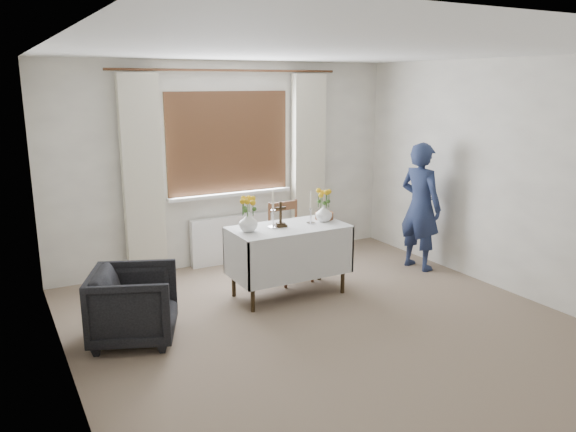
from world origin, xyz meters
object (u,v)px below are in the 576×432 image
object	(u,v)px
person	(420,206)
flower_vase_right	(324,213)
wooden_cross	(281,214)
flower_vase_left	(248,222)
altar_table	(289,261)
armchair	(134,305)
wooden_chair	(291,243)

from	to	relation	value
person	flower_vase_right	world-z (taller)	person
wooden_cross	flower_vase_left	size ratio (longest dim) A/B	1.33
altar_table	wooden_cross	world-z (taller)	wooden_cross
armchair	flower_vase_left	bearing A→B (deg)	-53.18
person	armchair	bearing A→B (deg)	84.80
wooden_chair	flower_vase_left	bearing A→B (deg)	-155.80
altar_table	flower_vase_right	distance (m)	0.65
wooden_cross	flower_vase_right	distance (m)	0.53
armchair	person	xyz separation A→B (m)	(3.56, 0.34, 0.45)
flower_vase_right	person	bearing A→B (deg)	0.69
wooden_chair	person	xyz separation A→B (m)	(1.60, -0.35, 0.32)
armchair	flower_vase_left	xyz separation A→B (m)	(1.27, 0.33, 0.53)
flower_vase_left	person	bearing A→B (deg)	0.15
flower_vase_left	armchair	bearing A→B (deg)	-165.38
flower_vase_left	flower_vase_right	world-z (taller)	flower_vase_left
flower_vase_left	flower_vase_right	size ratio (longest dim) A/B	1.07
armchair	person	bearing A→B (deg)	-62.39
armchair	wooden_cross	world-z (taller)	wooden_cross
flower_vase_right	flower_vase_left	bearing A→B (deg)	179.31
flower_vase_right	armchair	bearing A→B (deg)	-171.60
armchair	flower_vase_right	size ratio (longest dim) A/B	3.85
altar_table	person	distance (m)	1.88
altar_table	wooden_chair	bearing A→B (deg)	57.77
wooden_chair	flower_vase_left	distance (m)	0.88
altar_table	flower_vase_left	xyz separation A→B (m)	(-0.45, 0.02, 0.48)
altar_table	person	bearing A→B (deg)	0.93
flower_vase_right	altar_table	bearing A→B (deg)	-178.30
armchair	flower_vase_right	bearing A→B (deg)	-59.40
wooden_cross	flower_vase_right	xyz separation A→B (m)	(0.53, -0.02, -0.04)
wooden_chair	armchair	world-z (taller)	wooden_chair
wooden_chair	wooden_cross	xyz separation A→B (m)	(-0.32, -0.35, 0.44)
armchair	person	world-z (taller)	person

